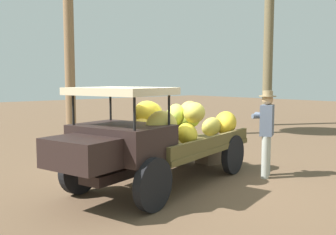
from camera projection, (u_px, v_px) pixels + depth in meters
The scene contains 4 objects.
ground_plane at pixel (176, 184), 7.20m from camera, with size 60.00×60.00×0.00m, color brown.
truck at pixel (155, 136), 6.98m from camera, with size 4.66×2.64×1.85m.
farmer at pixel (266, 128), 7.63m from camera, with size 0.57×0.54×1.76m.
wooden_crate at pixel (210, 154), 8.99m from camera, with size 0.57×0.45×0.42m, color #7E634A.
Camera 1 is at (4.72, 5.23, 1.97)m, focal length 40.44 mm.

